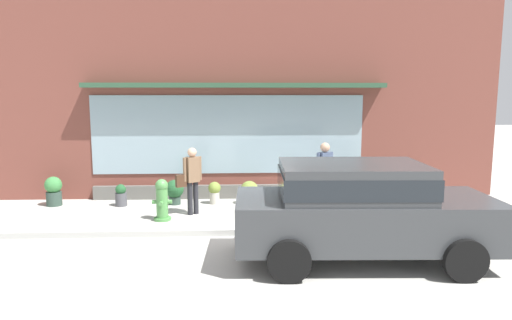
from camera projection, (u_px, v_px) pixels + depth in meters
ground_plane at (237, 231)px, 9.29m from camera, size 60.00×60.00×0.00m
curb_strip at (237, 231)px, 9.08m from camera, size 14.00×0.24×0.12m
storefront at (235, 102)px, 12.06m from camera, size 14.00×0.81×5.20m
fire_hydrant at (162, 200)px, 10.03m from camera, size 0.43×0.41×0.92m
pedestrian_with_handbag at (192, 177)px, 10.44m from camera, size 0.58×0.39×1.55m
pedestrian_passerby at (325, 172)px, 10.63m from camera, size 0.42×0.31×1.65m
parked_car_dark_gray at (359, 206)px, 7.53m from camera, size 4.27×2.06×1.65m
potted_plant_trailing_edge at (54, 190)px, 11.35m from camera, size 0.41×0.41×0.73m
potted_plant_window_left at (215, 192)px, 11.54m from camera, size 0.31×0.31×0.56m
potted_plant_window_right at (175, 191)px, 11.48m from camera, size 0.46×0.46×0.62m
potted_plant_by_entrance at (121, 195)px, 11.32m from camera, size 0.29×0.29×0.55m
potted_plant_corner_tall at (402, 190)px, 11.84m from camera, size 0.28×0.28×0.57m
potted_plant_doorstep at (373, 188)px, 11.50m from camera, size 0.48×0.48×0.76m
potted_plant_low_front at (249, 193)px, 11.53m from camera, size 0.45×0.45×0.59m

